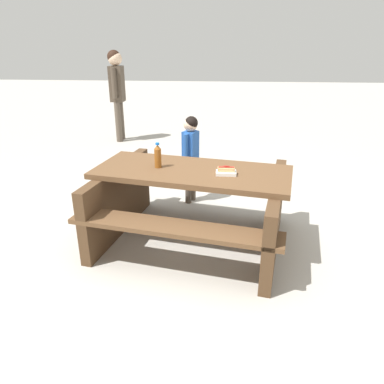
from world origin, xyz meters
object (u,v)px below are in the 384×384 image
Objects in this scene: bystander_adult at (117,84)px; soda_bottle at (158,156)px; child_in_coat at (191,149)px; hotdog_tray at (226,171)px; picnic_table at (192,200)px.

soda_bottle is at bearing -69.63° from bystander_adult.
child_in_coat is 3.31m from bystander_adult.
soda_bottle is 1.32× the size of hotdog_tray.
soda_bottle is (-0.32, 0.04, 0.41)m from picnic_table.
bystander_adult is (-2.04, 3.93, 0.30)m from hotdog_tray.
bystander_adult reaches higher than child_in_coat.
child_in_coat is at bearing 76.08° from soda_bottle.
soda_bottle is at bearing 172.72° from picnic_table.
hotdog_tray is at bearing -19.69° from picnic_table.
child_in_coat reaches higher than hotdog_tray.
bystander_adult is (-1.63, 2.85, 0.40)m from child_in_coat.
soda_bottle is 0.66m from hotdog_tray.
child_in_coat is at bearing 95.52° from picnic_table.
soda_bottle reaches higher than hotdog_tray.
bystander_adult is at bearing 119.77° from child_in_coat.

